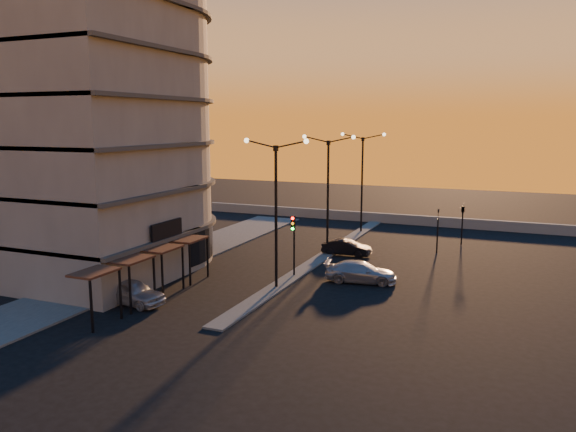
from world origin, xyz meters
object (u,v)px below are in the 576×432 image
(streetlamp_mid, at_px, (328,185))
(traffic_light_main, at_px, (293,236))
(car_hatchback, at_px, (131,292))
(car_wagon, at_px, (361,272))
(car_sedan, at_px, (347,248))

(streetlamp_mid, height_order, traffic_light_main, streetlamp_mid)
(traffic_light_main, height_order, car_hatchback, traffic_light_main)
(traffic_light_main, xyz_separation_m, car_wagon, (4.58, 0.61, -2.20))
(car_hatchback, height_order, car_wagon, car_hatchback)
(traffic_light_main, relative_size, car_hatchback, 0.99)
(traffic_light_main, bearing_deg, car_hatchback, -125.79)
(car_hatchback, xyz_separation_m, car_sedan, (8.00, 16.49, -0.09))
(streetlamp_mid, bearing_deg, car_hatchback, -111.93)
(car_hatchback, bearing_deg, traffic_light_main, -29.65)
(streetlamp_mid, xyz_separation_m, car_hatchback, (-6.50, -16.14, -4.86))
(car_wagon, bearing_deg, traffic_light_main, 88.28)
(streetlamp_mid, height_order, car_hatchback, streetlamp_mid)
(streetlamp_mid, height_order, car_wagon, streetlamp_mid)
(car_hatchback, relative_size, car_sedan, 1.11)
(streetlamp_mid, distance_m, car_sedan, 5.19)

